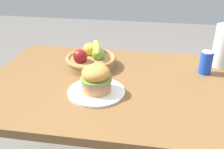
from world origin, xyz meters
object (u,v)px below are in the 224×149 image
object	(u,v)px
fruit_basket	(91,59)
paper_towel_roll	(223,46)
plate	(97,91)
soda_can	(206,63)
sandwich	(96,78)

from	to	relation	value
fruit_basket	paper_towel_roll	distance (m)	0.76
fruit_basket	plate	bearing A→B (deg)	-71.47
soda_can	fruit_basket	bearing A→B (deg)	-178.62
fruit_basket	paper_towel_roll	world-z (taller)	paper_towel_roll
plate	fruit_basket	world-z (taller)	fruit_basket
plate	fruit_basket	bearing A→B (deg)	108.53
plate	soda_can	size ratio (longest dim) A/B	2.16
plate	paper_towel_roll	xyz separation A→B (m)	(0.64, 0.42, 0.11)
plate	paper_towel_roll	size ratio (longest dim) A/B	1.14
plate	paper_towel_roll	bearing A→B (deg)	33.47
plate	fruit_basket	xyz separation A→B (m)	(-0.10, 0.29, 0.04)
sandwich	soda_can	distance (m)	0.62
sandwich	fruit_basket	distance (m)	0.31
plate	soda_can	world-z (taller)	soda_can
plate	sandwich	size ratio (longest dim) A/B	1.85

